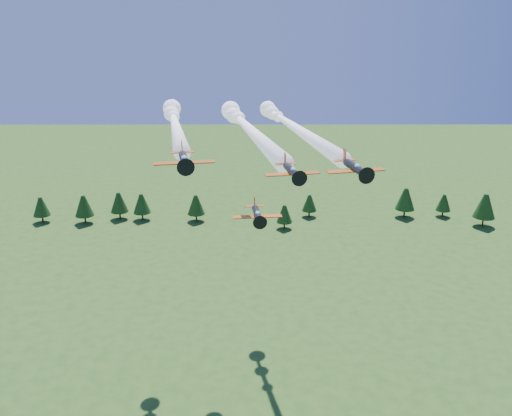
{
  "coord_description": "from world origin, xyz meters",
  "views": [
    {
      "loc": [
        -1.74,
        -78.78,
        69.97
      ],
      "look_at": [
        -1.63,
        0.0,
        43.12
      ],
      "focal_mm": 40.0,
      "sensor_mm": 36.0,
      "label": 1
    }
  ],
  "objects_px": {
    "plane_lead": "(247,127)",
    "plane_right": "(292,125)",
    "plane_left": "(175,124)",
    "plane_slot": "(257,214)"
  },
  "relations": [
    {
      "from": "plane_lead",
      "to": "plane_right",
      "type": "height_order",
      "value": "plane_lead"
    },
    {
      "from": "plane_left",
      "to": "plane_right",
      "type": "bearing_deg",
      "value": 13.05
    },
    {
      "from": "plane_lead",
      "to": "plane_slot",
      "type": "bearing_deg",
      "value": -90.97
    },
    {
      "from": "plane_left",
      "to": "plane_slot",
      "type": "distance_m",
      "value": 24.09
    },
    {
      "from": "plane_left",
      "to": "plane_right",
      "type": "distance_m",
      "value": 23.71
    },
    {
      "from": "plane_lead",
      "to": "plane_right",
      "type": "xyz_separation_m",
      "value": [
        8.61,
        15.04,
        -2.54
      ]
    },
    {
      "from": "plane_left",
      "to": "plane_right",
      "type": "height_order",
      "value": "plane_left"
    },
    {
      "from": "plane_lead",
      "to": "plane_slot",
      "type": "xyz_separation_m",
      "value": [
        1.66,
        -8.93,
        -12.58
      ]
    },
    {
      "from": "plane_left",
      "to": "plane_slot",
      "type": "height_order",
      "value": "plane_left"
    },
    {
      "from": "plane_left",
      "to": "plane_slot",
      "type": "xyz_separation_m",
      "value": [
        14.77,
        -14.69,
        -12.09
      ]
    }
  ]
}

